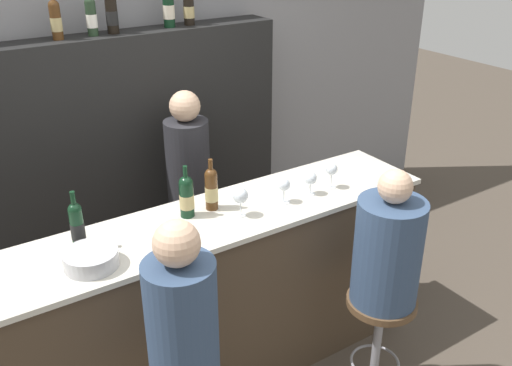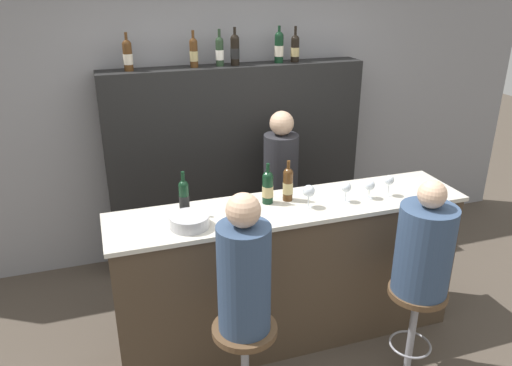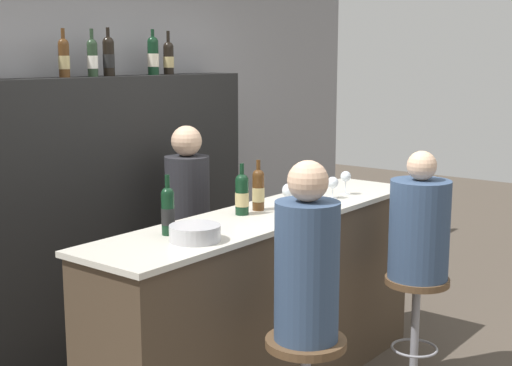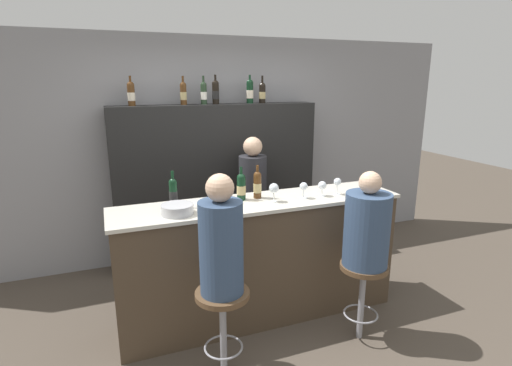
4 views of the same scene
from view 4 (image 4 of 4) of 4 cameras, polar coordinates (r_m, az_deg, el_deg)
name	(u,v)px [view 4 (image 4 of 4)]	position (r m, az deg, el deg)	size (l,w,h in m)	color
ground_plane	(271,330)	(3.70, 2.14, -20.23)	(16.00, 16.00, 0.00)	#4C4238
wall_back	(212,149)	(4.84, -6.30, 4.82)	(6.40, 0.05, 2.60)	gray
bar_counter	(260,259)	(3.63, 0.58, -10.87)	(2.52, 0.56, 1.10)	#473828
back_bar_cabinet	(218,184)	(4.70, -5.46, -0.14)	(2.36, 0.28, 1.84)	black
wine_bottle_counter_0	(173,192)	(3.29, -11.74, -1.33)	(0.07, 0.07, 0.30)	black
wine_bottle_counter_1	(241,186)	(3.43, -2.12, -0.49)	(0.08, 0.08, 0.29)	black
wine_bottle_counter_2	(257,184)	(3.48, 0.20, -0.20)	(0.07, 0.07, 0.29)	#4C2D14
wine_bottle_backbar_0	(131,93)	(4.40, -17.41, 12.11)	(0.08, 0.08, 0.30)	#4C2D14
wine_bottle_backbar_1	(183,93)	(4.47, -10.34, 12.53)	(0.07, 0.07, 0.30)	#4C2D14
wine_bottle_backbar_2	(204,93)	(4.52, -7.48, 12.66)	(0.07, 0.07, 0.31)	#233823
wine_bottle_backbar_3	(216,92)	(4.55, -5.80, 12.81)	(0.08, 0.08, 0.32)	black
wine_bottle_backbar_4	(250,91)	(4.68, -0.88, 12.98)	(0.08, 0.08, 0.32)	black
wine_bottle_backbar_5	(262,93)	(4.73, 0.90, 12.80)	(0.08, 0.08, 0.31)	black
wine_glass_0	(274,188)	(3.38, 2.57, -0.79)	(0.08, 0.08, 0.16)	silver
wine_glass_1	(304,187)	(3.50, 6.82, -0.58)	(0.08, 0.08, 0.14)	silver
wine_glass_2	(322,186)	(3.59, 9.45, -0.38)	(0.07, 0.07, 0.14)	silver
wine_glass_3	(337,182)	(3.67, 11.56, 0.09)	(0.07, 0.07, 0.15)	silver
metal_bowl	(177,209)	(3.14, -11.17, -3.71)	(0.25, 0.25, 0.08)	#B7B7BC
bar_stool_left	(223,310)	(2.98, -4.78, -17.60)	(0.39, 0.39, 0.67)	gray
guest_seated_left	(221,242)	(2.74, -5.01, -8.41)	(0.30, 0.30, 0.85)	#334766
bar_stool_right	(363,280)	(3.45, 15.04, -13.29)	(0.39, 0.39, 0.67)	gray
guest_seated_right	(367,227)	(3.26, 15.57, -6.04)	(0.36, 0.36, 0.77)	#334766
bartender	(253,210)	(4.45, -0.45, -3.81)	(0.30, 0.30, 1.52)	#28282D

